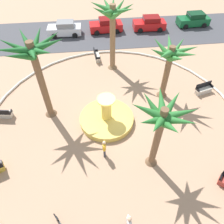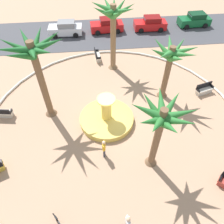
{
  "view_description": "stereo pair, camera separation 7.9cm",
  "coord_description": "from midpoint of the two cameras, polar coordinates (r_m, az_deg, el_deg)",
  "views": [
    {
      "loc": [
        -1.4,
        -10.9,
        12.9
      ],
      "look_at": [
        -0.18,
        0.01,
        1.0
      ],
      "focal_mm": 34.1,
      "sensor_mm": 36.0,
      "label": 1
    },
    {
      "loc": [
        -1.32,
        -10.91,
        12.9
      ],
      "look_at": [
        -0.18,
        0.01,
        1.0
      ],
      "focal_mm": 34.1,
      "sensor_mm": 36.0,
      "label": 2
    }
  ],
  "objects": [
    {
      "name": "ground_plane",
      "position": [
        16.95,
        0.74,
        -2.26
      ],
      "size": [
        80.0,
        80.0,
        0.0
      ],
      "primitive_type": "plane",
      "color": "tan"
    },
    {
      "name": "palm_tree_near_fountain",
      "position": [
        14.89,
        -19.81,
        13.16
      ],
      "size": [
        4.17,
        4.12,
        6.7
      ],
      "color": "brown",
      "rests_on": "ground"
    },
    {
      "name": "parked_car_third",
      "position": [
        29.38,
        10.34,
        22.25
      ],
      "size": [
        4.05,
        2.01,
        1.67
      ],
      "color": "red",
      "rests_on": "ground"
    },
    {
      "name": "fountain",
      "position": [
        16.67,
        -1.31,
        -1.63
      ],
      "size": [
        4.21,
        4.21,
        2.43
      ],
      "color": "gold",
      "rests_on": "ground"
    },
    {
      "name": "parked_car_second",
      "position": [
        28.57,
        -1.28,
        22.19
      ],
      "size": [
        4.09,
        2.09,
        1.67
      ],
      "color": "red",
      "rests_on": "ground"
    },
    {
      "name": "plaza_curb",
      "position": [
        16.87,
        0.74,
        -2.04
      ],
      "size": [
        20.16,
        20.16,
        0.2
      ],
      "primitive_type": "torus",
      "color": "silver",
      "rests_on": "ground"
    },
    {
      "name": "parked_car_rightmost",
      "position": [
        31.83,
        21.32,
        22.0
      ],
      "size": [
        4.07,
        2.06,
        1.67
      ],
      "color": "#145B2D",
      "rests_on": "ground"
    },
    {
      "name": "person_cyclist_helmet",
      "position": [
        12.4,
        4.42,
        -27.55
      ],
      "size": [
        0.22,
        0.53,
        1.69
      ],
      "color": "#33333D",
      "rests_on": "ground"
    },
    {
      "name": "person_cyclist_photo",
      "position": [
        14.28,
        -2.0,
        -9.62
      ],
      "size": [
        0.25,
        0.53,
        1.67
      ],
      "color": "#33333D",
      "rests_on": "ground"
    },
    {
      "name": "palm_tree_by_curb",
      "position": [
        17.27,
        15.65,
        13.62
      ],
      "size": [
        3.82,
        3.77,
        5.05
      ],
      "color": "brown",
      "rests_on": "ground"
    },
    {
      "name": "bench_east",
      "position": [
        19.08,
        -27.17,
        -0.33
      ],
      "size": [
        1.66,
        0.74,
        1.0
      ],
      "color": "beige",
      "rests_on": "ground"
    },
    {
      "name": "parked_car_leftmost",
      "position": [
        28.33,
        -12.24,
        20.98
      ],
      "size": [
        4.05,
        2.02,
        1.67
      ],
      "color": "silver",
      "rests_on": "ground"
    },
    {
      "name": "street_asphalt",
      "position": [
        28.5,
        -2.75,
        20.38
      ],
      "size": [
        48.0,
        8.0,
        0.03
      ],
      "primitive_type": "cube",
      "color": "#424247",
      "rests_on": "ground"
    },
    {
      "name": "bench_southeast",
      "position": [
        23.35,
        -3.85,
        14.67
      ],
      "size": [
        0.64,
        1.64,
        1.0
      ],
      "color": "beige",
      "rests_on": "ground"
    },
    {
      "name": "bench_southwest",
      "position": [
        20.68,
        23.53,
        5.4
      ],
      "size": [
        1.68,
        0.92,
        1.0
      ],
      "color": "beige",
      "rests_on": "ground"
    },
    {
      "name": "palm_tree_far_side",
      "position": [
        19.85,
        0.44,
        23.36
      ],
      "size": [
        3.87,
        3.8,
        6.44
      ],
      "color": "brown",
      "rests_on": "ground"
    },
    {
      "name": "palm_tree_mid_plaza",
      "position": [
        11.59,
        13.22,
        -2.55
      ],
      "size": [
        3.58,
        3.52,
        5.47
      ],
      "color": "brown",
      "rests_on": "ground"
    }
  ]
}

